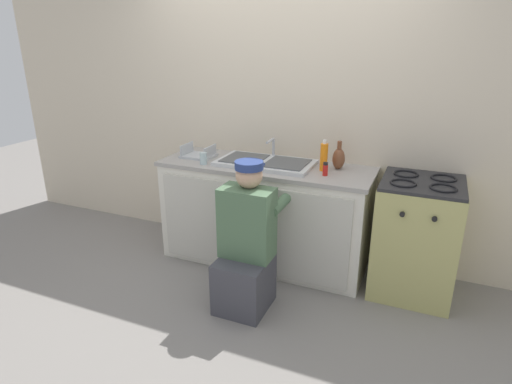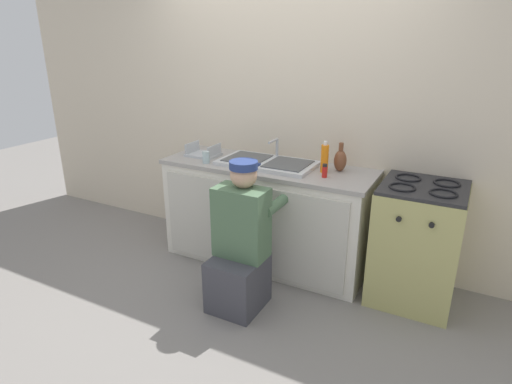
{
  "view_description": "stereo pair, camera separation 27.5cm",
  "coord_description": "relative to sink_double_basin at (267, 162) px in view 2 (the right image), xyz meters",
  "views": [
    {
      "loc": [
        1.28,
        -2.9,
        1.91
      ],
      "look_at": [
        0.0,
        0.1,
        0.72
      ],
      "focal_mm": 30.0,
      "sensor_mm": 36.0,
      "label": 1
    },
    {
      "loc": [
        1.53,
        -2.78,
        1.91
      ],
      "look_at": [
        0.0,
        0.1,
        0.72
      ],
      "focal_mm": 30.0,
      "sensor_mm": 36.0,
      "label": 2
    }
  ],
  "objects": [
    {
      "name": "ground_plane",
      "position": [
        0.0,
        -0.3,
        -0.92
      ],
      "size": [
        12.0,
        12.0,
        0.0
      ],
      "primitive_type": "plane",
      "color": "gray"
    },
    {
      "name": "back_wall",
      "position": [
        0.0,
        0.35,
        0.33
      ],
      "size": [
        6.0,
        0.1,
        2.5
      ],
      "primitive_type": "cube",
      "color": "beige",
      "rests_on": "ground_plane"
    },
    {
      "name": "counter_cabinet",
      "position": [
        0.0,
        -0.01,
        -0.48
      ],
      "size": [
        1.76,
        0.62,
        0.86
      ],
      "color": "silver",
      "rests_on": "ground_plane"
    },
    {
      "name": "countertop",
      "position": [
        0.0,
        -0.0,
        -0.04
      ],
      "size": [
        1.8,
        0.62,
        0.03
      ],
      "primitive_type": "cube",
      "color": "#9E9993",
      "rests_on": "counter_cabinet"
    },
    {
      "name": "sink_double_basin",
      "position": [
        0.0,
        0.0,
        0.0
      ],
      "size": [
        0.8,
        0.44,
        0.19
      ],
      "color": "silver",
      "rests_on": "countertop"
    },
    {
      "name": "stove_range",
      "position": [
        1.25,
        -0.0,
        -0.46
      ],
      "size": [
        0.59,
        0.62,
        0.93
      ],
      "color": "tan",
      "rests_on": "ground_plane"
    },
    {
      "name": "plumber_person",
      "position": [
        0.13,
        -0.69,
        -0.46
      ],
      "size": [
        0.42,
        0.61,
        1.1
      ],
      "color": "#3F3F47",
      "rests_on": "ground_plane"
    },
    {
      "name": "spice_bottle_red",
      "position": [
        0.54,
        -0.1,
        0.03
      ],
      "size": [
        0.04,
        0.04,
        0.1
      ],
      "color": "red",
      "rests_on": "countertop"
    },
    {
      "name": "water_glass",
      "position": [
        -0.48,
        -0.2,
        0.03
      ],
      "size": [
        0.06,
        0.06,
        0.1
      ],
      "color": "#ADC6CC",
      "rests_on": "countertop"
    },
    {
      "name": "vase_decorative",
      "position": [
        0.59,
        0.11,
        0.07
      ],
      "size": [
        0.1,
        0.1,
        0.23
      ],
      "color": "brown",
      "rests_on": "countertop"
    },
    {
      "name": "dish_rack_tray",
      "position": [
        -0.64,
        -0.02,
        0.01
      ],
      "size": [
        0.28,
        0.22,
        0.11
      ],
      "color": "#B2B7BC",
      "rests_on": "countertop"
    },
    {
      "name": "soap_bottle_orange",
      "position": [
        0.49,
        0.02,
        0.09
      ],
      "size": [
        0.06,
        0.06,
        0.25
      ],
      "color": "orange",
      "rests_on": "countertop"
    }
  ]
}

